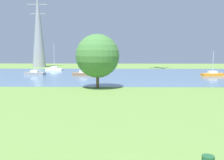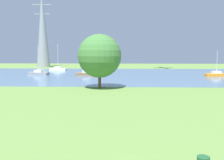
# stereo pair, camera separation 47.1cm
# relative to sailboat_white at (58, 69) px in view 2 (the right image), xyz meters

# --- Properties ---
(ground_plane) EXTENTS (160.00, 160.00, 0.00)m
(ground_plane) POSITION_rel_sailboat_white_xyz_m (17.64, -39.98, -0.47)
(ground_plane) COLOR olive
(water_surface) EXTENTS (140.00, 40.00, 0.02)m
(water_surface) POSITION_rel_sailboat_white_xyz_m (17.64, -11.98, -0.46)
(water_surface) COLOR slate
(water_surface) RESTS_ON ground
(sailboat_white) EXTENTS (5.00, 2.44, 7.38)m
(sailboat_white) POSITION_rel_sailboat_white_xyz_m (0.00, 0.00, 0.00)
(sailboat_white) COLOR white
(sailboat_white) RESTS_ON water_surface
(sailboat_orange) EXTENTS (4.97, 2.18, 5.34)m
(sailboat_orange) POSITION_rel_sailboat_white_xyz_m (38.11, -14.46, -0.02)
(sailboat_orange) COLOR orange
(sailboat_orange) RESTS_ON water_surface
(sailboat_gray) EXTENTS (5.01, 2.54, 6.61)m
(sailboat_gray) POSITION_rel_sailboat_white_xyz_m (-1.34, -12.77, -0.01)
(sailboat_gray) COLOR gray
(sailboat_gray) RESTS_ON water_surface
(sailboat_brown) EXTENTS (4.92, 1.95, 5.72)m
(sailboat_brown) POSITION_rel_sailboat_white_xyz_m (9.79, -13.65, -0.02)
(sailboat_brown) COLOR brown
(sailboat_brown) RESTS_ON water_surface
(tree_west_near) EXTENTS (6.34, 6.34, 7.90)m
(tree_west_near) POSITION_rel_sailboat_white_xyz_m (14.46, -33.32, 4.26)
(tree_west_near) COLOR brown
(tree_west_near) RESTS_ON ground
(electricity_pylon) EXTENTS (6.40, 4.40, 25.81)m
(electricity_pylon) POSITION_rel_sailboat_white_xyz_m (-8.91, 15.80, 12.45)
(electricity_pylon) COLOR gray
(electricity_pylon) RESTS_ON ground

